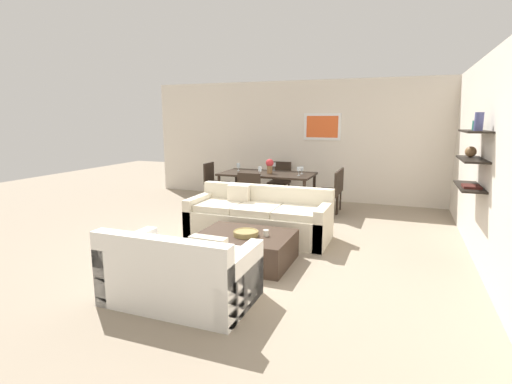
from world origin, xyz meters
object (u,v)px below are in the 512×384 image
Objects in this scene: wine_glass_head at (274,165)px; coffee_table at (245,248)px; loveseat_white at (180,274)px; dining_table at (267,176)px; centerpiece_vase at (270,165)px; decorative_bowl at (246,233)px; candle_jar at (266,233)px; dining_chair_head at (280,179)px; dining_chair_right_near at (331,191)px; dining_chair_right_far at (335,187)px; sofa_beige at (259,219)px; wine_glass_right_near at (299,169)px; dining_chair_left_far at (213,180)px; wine_glass_foot at (260,169)px; dining_chair_foot at (251,192)px; wine_glass_left_far at (238,166)px; wine_glass_right_far at (302,169)px.

coffee_table is at bearing -77.81° from wine_glass_head.
wine_glass_head reaches higher than loveseat_white.
loveseat_white is 8.65× the size of wine_glass_head.
dining_table is 0.25m from centerpiece_vase.
wine_glass_head reaches higher than coffee_table.
decorative_bowl is 0.17× the size of dining_table.
loveseat_white is at bearing -82.54° from dining_table.
candle_jar reaches higher than decorative_bowl.
coffee_table is at bearing -77.12° from centerpiece_vase.
dining_chair_right_near is (1.36, -1.13, 0.00)m from dining_chair_head.
loveseat_white is at bearing -100.04° from dining_chair_right_far.
wine_glass_head is at bearing 102.70° from sofa_beige.
wine_glass_right_near is at bearing 88.09° from loveseat_white.
dining_chair_head is at bearing 101.21° from decorative_bowl.
sofa_beige is 2.03m from dining_table.
dining_chair_left_far reaches higher than dining_table.
dining_chair_left_far is 4.83× the size of wine_glass_foot.
sofa_beige is at bearing 114.80° from candle_jar.
wine_glass_left_far is (-0.70, 1.03, 0.36)m from dining_chair_foot.
wine_glass_head is at bearing 90.00° from dining_chair_foot.
dining_chair_foot is at bearing -131.90° from wine_glass_right_near.
centerpiece_vase is at bearing -82.18° from wine_glass_head.
loveseat_white reaches higher than candle_jar.
dining_chair_right_near is at bearing -39.64° from dining_chair_head.
wine_glass_foot is 1.07× the size of wine_glass_head.
wine_glass_foot is at bearing -90.00° from dining_chair_head.
coffee_table is 7.16× the size of wine_glass_right_near.
wine_glass_foot is 0.87m from wine_glass_head.
dining_chair_foot is at bearing 116.19° from candle_jar.
wine_glass_left_far is at bearing 124.31° from dining_chair_foot.
wine_glass_right_far is at bearing -2.79° from dining_chair_left_far.
wine_glass_left_far reaches higher than dining_chair_right_near.
loveseat_white is 4.62m from wine_glass_left_far.
loveseat_white is at bearing -91.80° from wine_glass_right_far.
sofa_beige is at bearing -111.20° from dining_chair_right_far.
loveseat_white is 5.23m from dining_chair_head.
coffee_table is 3.13m from centerpiece_vase.
loveseat_white is at bearing -91.91° from wine_glass_right_near.
wine_glass_left_far is 1.15× the size of wine_glass_right_far.
decorative_bowl is at bearing -99.80° from dining_chair_right_far.
dining_chair_head is at bearing 153.44° from dining_chair_right_far.
dining_chair_right_near reaches higher than decorative_bowl.
wine_glass_right_near is at bearing -9.96° from wine_glass_left_far.
coffee_table is at bearing -89.19° from wine_glass_right_far.
decorative_bowl is 2.32m from dining_chair_foot.
centerpiece_vase is at bearing -31.85° from dining_table.
wine_glass_head is at bearing 8.91° from dining_chair_left_far.
loveseat_white is 4.45m from wine_glass_right_far.
wine_glass_right_far is (1.40, 0.00, -0.01)m from wine_glass_left_far.
wine_glass_left_far is 0.77m from wine_glass_head.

